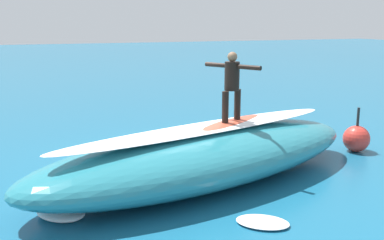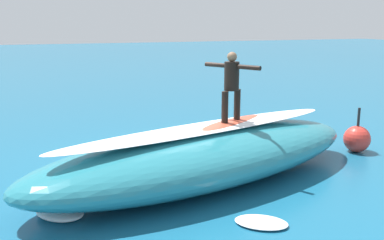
{
  "view_description": "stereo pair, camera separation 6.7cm",
  "coord_description": "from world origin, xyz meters",
  "px_view_note": "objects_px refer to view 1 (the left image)",
  "views": [
    {
      "loc": [
        3.31,
        9.75,
        3.25
      ],
      "look_at": [
        -0.5,
        0.22,
        0.98
      ],
      "focal_mm": 41.8,
      "sensor_mm": 36.0,
      "label": 1
    },
    {
      "loc": [
        3.25,
        9.78,
        3.25
      ],
      "look_at": [
        -0.5,
        0.22,
        0.98
      ],
      "focal_mm": 41.8,
      "sensor_mm": 36.0,
      "label": 2
    }
  ],
  "objects_px": {
    "surfboard_riding": "(231,123)",
    "surfboard_paddling": "(161,146)",
    "surfer_riding": "(232,81)",
    "surfer_paddling": "(158,141)",
    "buoy_marker": "(356,139)"
  },
  "relations": [
    {
      "from": "surfboard_riding",
      "to": "surfboard_paddling",
      "type": "height_order",
      "value": "surfboard_riding"
    },
    {
      "from": "surfboard_riding",
      "to": "surfboard_paddling",
      "type": "distance_m",
      "value": 2.95
    },
    {
      "from": "surfer_paddling",
      "to": "surfer_riding",
      "type": "bearing_deg",
      "value": -115.45
    },
    {
      "from": "surfboard_riding",
      "to": "buoy_marker",
      "type": "distance_m",
      "value": 3.91
    },
    {
      "from": "surfboard_paddling",
      "to": "surfer_paddling",
      "type": "xyz_separation_m",
      "value": [
        0.09,
        0.08,
        0.16
      ]
    },
    {
      "from": "surfboard_riding",
      "to": "surfboard_paddling",
      "type": "xyz_separation_m",
      "value": [
        0.72,
        -2.63,
        -1.11
      ]
    },
    {
      "from": "surfer_riding",
      "to": "surfer_paddling",
      "type": "distance_m",
      "value": 3.25
    },
    {
      "from": "surfer_paddling",
      "to": "buoy_marker",
      "type": "bearing_deg",
      "value": -67.77
    },
    {
      "from": "buoy_marker",
      "to": "surfboard_riding",
      "type": "bearing_deg",
      "value": 6.52
    },
    {
      "from": "surfer_riding",
      "to": "surfboard_paddling",
      "type": "distance_m",
      "value": 3.39
    },
    {
      "from": "surfer_riding",
      "to": "buoy_marker",
      "type": "distance_m",
      "value": 4.18
    },
    {
      "from": "surfboard_paddling",
      "to": "surfboard_riding",
      "type": "bearing_deg",
      "value": -117.69
    },
    {
      "from": "surfer_paddling",
      "to": "buoy_marker",
      "type": "relative_size",
      "value": 1.1
    },
    {
      "from": "surfboard_paddling",
      "to": "surfer_paddling",
      "type": "height_order",
      "value": "surfer_paddling"
    },
    {
      "from": "surfboard_paddling",
      "to": "buoy_marker",
      "type": "relative_size",
      "value": 1.98
    }
  ]
}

